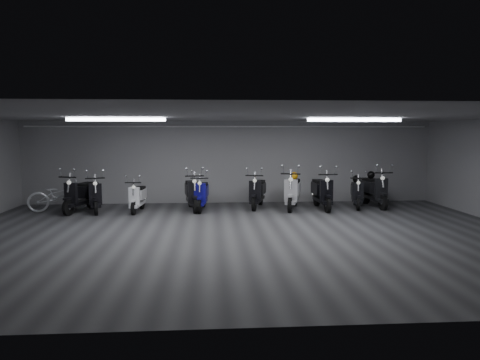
{
  "coord_description": "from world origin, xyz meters",
  "views": [
    {
      "loc": [
        -0.71,
        -10.29,
        2.42
      ],
      "look_at": [
        0.17,
        2.5,
        1.05
      ],
      "focal_mm": 33.39,
      "sensor_mm": 36.0,
      "label": 1
    }
  ],
  "objects": [
    {
      "name": "scooter_8",
      "position": [
        4.02,
        3.64,
        0.63
      ],
      "size": [
        0.96,
        1.77,
        1.26
      ],
      "primitive_type": null,
      "rotation": [
        0.0,
        0.0,
        -0.25
      ],
      "color": "black",
      "rests_on": "floor"
    },
    {
      "name": "scooter_9",
      "position": [
        4.63,
        3.73,
        0.73
      ],
      "size": [
        0.8,
        2.01,
        1.46
      ],
      "primitive_type": null,
      "rotation": [
        0.0,
        0.0,
        0.07
      ],
      "color": "black",
      "rests_on": "floor"
    },
    {
      "name": "scooter_3",
      "position": [
        -1.25,
        3.57,
        0.7
      ],
      "size": [
        0.9,
        1.96,
        1.4
      ],
      "primitive_type": null,
      "rotation": [
        0.0,
        0.0,
        0.15
      ],
      "color": "black",
      "rests_on": "floor"
    },
    {
      "name": "helmet_0",
      "position": [
        4.08,
        3.87,
        0.91
      ],
      "size": [
        0.26,
        0.26,
        0.26
      ],
      "primitive_type": "sphere",
      "color": "black",
      "rests_on": "scooter_8"
    },
    {
      "name": "back_wall",
      "position": [
        0.0,
        5.0,
        1.4
      ],
      "size": [
        14.0,
        0.01,
        2.8
      ],
      "primitive_type": "cube",
      "color": "gray",
      "rests_on": "ground"
    },
    {
      "name": "scooter_7",
      "position": [
        2.83,
        3.43,
        0.72
      ],
      "size": [
        0.68,
        1.95,
        1.45
      ],
      "primitive_type": null,
      "rotation": [
        0.0,
        0.0,
        0.02
      ],
      "color": "black",
      "rests_on": "floor"
    },
    {
      "name": "conduit",
      "position": [
        0.0,
        4.92,
        2.62
      ],
      "size": [
        13.6,
        0.05,
        0.05
      ],
      "primitive_type": "cylinder",
      "rotation": [
        0.0,
        1.57,
        0.0
      ],
      "color": "white",
      "rests_on": "back_wall"
    },
    {
      "name": "fluor_strip_right",
      "position": [
        3.0,
        1.0,
        2.74
      ],
      "size": [
        2.4,
        0.18,
        0.08
      ],
      "primitive_type": "cube",
      "color": "white",
      "rests_on": "ceiling"
    },
    {
      "name": "scooter_4",
      "position": [
        -0.97,
        3.52,
        0.66
      ],
      "size": [
        0.74,
        1.82,
        1.32
      ],
      "primitive_type": null,
      "rotation": [
        0.0,
        0.0,
        -0.09
      ],
      "color": "#120C83",
      "rests_on": "floor"
    },
    {
      "name": "helmet_1",
      "position": [
        1.98,
        3.74,
        1.04
      ],
      "size": [
        0.26,
        0.26,
        0.26
      ],
      "primitive_type": "sphere",
      "color": "orange",
      "rests_on": "scooter_6"
    },
    {
      "name": "bicycle",
      "position": [
        -5.35,
        3.7,
        0.59
      ],
      "size": [
        1.93,
        1.21,
        1.18
      ],
      "primitive_type": "imported",
      "rotation": [
        0.0,
        0.0,
        1.91
      ],
      "color": "white",
      "rests_on": "floor"
    },
    {
      "name": "ceiling",
      "position": [
        0.0,
        0.0,
        2.8
      ],
      "size": [
        14.0,
        10.0,
        0.01
      ],
      "primitive_type": "cube",
      "color": "gray",
      "rests_on": "ground"
    },
    {
      "name": "fluor_strip_left",
      "position": [
        -3.0,
        1.0,
        2.74
      ],
      "size": [
        2.4,
        0.18,
        0.08
      ],
      "primitive_type": "cube",
      "color": "white",
      "rests_on": "ceiling"
    },
    {
      "name": "scooter_2",
      "position": [
        -2.91,
        3.36,
        0.6
      ],
      "size": [
        0.66,
        1.64,
        1.19
      ],
      "primitive_type": null,
      "rotation": [
        0.0,
        0.0,
        -0.08
      ],
      "color": "white",
      "rests_on": "floor"
    },
    {
      "name": "scooter_1",
      "position": [
        -4.21,
        3.42,
        0.68
      ],
      "size": [
        1.1,
        1.92,
        1.36
      ],
      "primitive_type": null,
      "rotation": [
        0.0,
        0.0,
        0.29
      ],
      "color": "black",
      "rests_on": "floor"
    },
    {
      "name": "front_wall",
      "position": [
        0.0,
        -5.0,
        1.4
      ],
      "size": [
        14.0,
        0.01,
        2.8
      ],
      "primitive_type": "cube",
      "color": "gray",
      "rests_on": "ground"
    },
    {
      "name": "scooter_5",
      "position": [
        0.82,
        3.81,
        0.68
      ],
      "size": [
        1.09,
        1.94,
        1.37
      ],
      "primitive_type": null,
      "rotation": [
        0.0,
        0.0,
        -0.28
      ],
      "color": "black",
      "rests_on": "floor"
    },
    {
      "name": "floor",
      "position": [
        0.0,
        0.0,
        -0.01
      ],
      "size": [
        14.0,
        10.0,
        0.01
      ],
      "primitive_type": "cube",
      "color": "#393A3C",
      "rests_on": "ground"
    },
    {
      "name": "helmet_2",
      "position": [
        4.61,
        4.0,
        1.03
      ],
      "size": [
        0.25,
        0.25,
        0.25
      ],
      "primitive_type": "sphere",
      "color": "black",
      "rests_on": "scooter_9"
    },
    {
      "name": "scooter_0",
      "position": [
        -4.65,
        3.45,
        0.7
      ],
      "size": [
        1.16,
        1.98,
        1.4
      ],
      "primitive_type": null,
      "rotation": [
        0.0,
        0.0,
        -0.31
      ],
      "color": "black",
      "rests_on": "floor"
    },
    {
      "name": "scooter_6",
      "position": [
        1.9,
        3.48,
        0.73
      ],
      "size": [
        1.21,
        2.08,
        1.47
      ],
      "primitive_type": null,
      "rotation": [
        0.0,
        0.0,
        -0.3
      ],
      "color": "#B5B5B9",
      "rests_on": "floor"
    }
  ]
}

